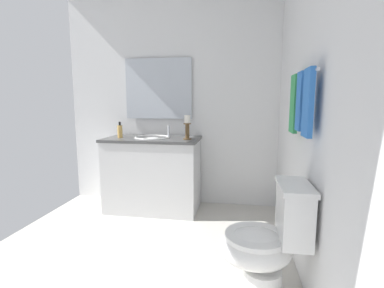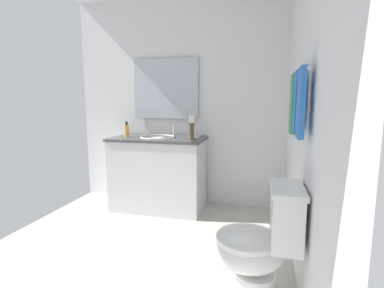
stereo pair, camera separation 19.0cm
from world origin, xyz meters
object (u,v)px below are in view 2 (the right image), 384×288
vanity_cabinet (159,173)px  towel_bar (301,74)px  soap_bottle (127,131)px  toilet (258,245)px  towel_near_vanity (293,104)px  mirror (166,89)px  towel_center (297,101)px  candle_holder_tall (192,127)px  towel_near_corner (301,103)px  sink_basin (158,141)px

vanity_cabinet → towel_bar: towel_bar is taller
towel_bar → soap_bottle: bearing=-121.0°
toilet → towel_near_vanity: bearing=156.3°
vanity_cabinet → mirror: size_ratio=1.32×
mirror → towel_near_vanity: (1.16, 1.35, -0.17)m
toilet → towel_center: size_ratio=1.96×
toilet → towel_near_vanity: 0.99m
mirror → candle_holder_tall: mirror is taller
towel_bar → vanity_cabinet: bearing=-128.6°
towel_near_vanity → candle_holder_tall: bearing=-130.7°
towel_near_corner → toilet: bearing=-81.6°
mirror → towel_bar: bearing=44.9°
towel_near_vanity → towel_near_corner: bearing=0.0°
vanity_cabinet → towel_near_corner: 2.05m
sink_basin → towel_near_vanity: (0.88, 1.35, 0.42)m
sink_basin → toilet: 1.82m
candle_holder_tall → toilet: 1.59m
vanity_cabinet → candle_holder_tall: size_ratio=4.10×
soap_bottle → toilet: size_ratio=0.24×
towel_center → candle_holder_tall: bearing=-137.5°
sink_basin → mirror: size_ratio=0.50×
towel_bar → towel_near_vanity: (-0.22, -0.02, -0.19)m
candle_holder_tall → towel_near_vanity: size_ratio=0.62×
toilet → towel_near_corner: (-0.03, 0.20, 0.86)m
sink_basin → soap_bottle: size_ratio=2.23×
mirror → towel_bar: 1.94m
soap_bottle → towel_bar: (1.04, 1.73, 0.50)m
sink_basin → toilet: sink_basin is taller
sink_basin → towel_center: (1.10, 1.35, 0.44)m
sink_basin → soap_bottle: 0.38m
mirror → soap_bottle: size_ratio=4.48×
towel_center → vanity_cabinet: bearing=-129.0°
vanity_cabinet → toilet: vanity_cabinet is taller
towel_near_vanity → towel_near_corner: size_ratio=1.05×
candle_holder_tall → towel_center: bearing=42.5°
sink_basin → mirror: bearing=-179.8°
toilet → towel_bar: 1.10m
soap_bottle → towel_near_corner: 2.15m
sink_basin → candle_holder_tall: candle_holder_tall is taller
candle_holder_tall → towel_bar: size_ratio=0.40×
candle_holder_tall → toilet: size_ratio=0.35×
candle_holder_tall → soap_bottle: size_ratio=1.45×
vanity_cabinet → towel_bar: size_ratio=1.63×
sink_basin → toilet: size_ratio=0.54×
towel_near_corner → vanity_cabinet: bearing=-134.1°
vanity_cabinet → towel_near_vanity: (0.88, 1.35, 0.80)m
vanity_cabinet → candle_holder_tall: candle_holder_tall is taller
mirror → toilet: (1.62, 1.15, -1.03)m
mirror → sink_basin: bearing=0.2°
towel_near_vanity → mirror: bearing=-130.5°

